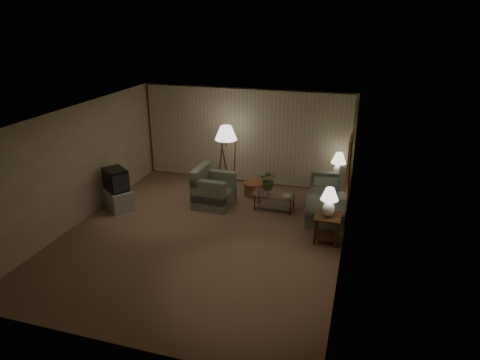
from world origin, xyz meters
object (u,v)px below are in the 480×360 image
Objects in this scene: sofa at (327,199)px; table_lamp_far at (339,163)px; coffee_table at (274,199)px; vase at (269,190)px; table_lamp_near at (329,200)px; ottoman at (254,189)px; side_table_near at (327,224)px; tv_cabinet at (118,199)px; crt_tv at (116,180)px; floor_lamp at (226,157)px; armchair at (214,191)px; side_table_far at (337,184)px.

table_lamp_far is (0.15, 1.03, 0.60)m from sofa.
vase is at bearing 180.00° from coffee_table.
table_lamp_near is 4.03× the size of vase.
ottoman is at bearing 128.37° from vase.
coffee_table is (-1.42, -1.13, -0.72)m from table_lamp_far.
side_table_near is 5.21m from tv_cabinet.
crt_tv is at bearing -164.40° from coffee_table.
floor_lamp reaches higher than crt_tv.
tv_cabinet is 3.53m from ottoman.
armchair reaches higher than side_table_far.
table_lamp_far is 4.16× the size of vase.
floor_lamp reaches higher than table_lamp_near.
table_lamp_near is at bearing -90.00° from side_table_far.
table_lamp_near is 0.35× the size of floor_lamp.
side_table_far is 5.65m from crt_tv.
side_table_far is 0.91× the size of table_lamp_far.
crt_tv is (-5.20, -2.18, -0.22)m from table_lamp_far.
crt_tv reaches higher than armchair.
side_table_far is 1.13× the size of ottoman.
crt_tv is at bearing -163.79° from vase.
ottoman is (-2.15, -0.40, -0.81)m from table_lamp_far.
coffee_table is (-1.27, -0.10, -0.12)m from sofa.
sofa is at bearing 4.49° from coffee_table.
tv_cabinet is at bearing 177.84° from table_lamp_near.
table_lamp_far is at bearing 5.12° from floor_lamp.
coffee_table is 3.95m from crt_tv.
table_lamp_near is 0.66× the size of tv_cabinet.
side_table_near is 2.45m from table_lamp_far.
table_lamp_near is 3.03m from ottoman.
table_lamp_far reaches higher than sofa.
side_table_near is at bearing 2.81° from sofa.
coffee_table is 0.57× the size of floor_lamp.
crt_tv is at bearing -80.66° from sofa.
side_table_near is 0.94× the size of table_lamp_near.
crt_tv reaches higher than sofa.
floor_lamp is at bearing -174.88° from table_lamp_far.
table_lamp_near reaches higher than crt_tv.
table_lamp_far reaches higher than table_lamp_near.
ottoman is at bearing 66.51° from crt_tv.
table_lamp_near is 0.83× the size of crt_tv.
floor_lamp reaches higher than armchair.
sofa is 3.55× the size of ottoman.
tv_cabinet is at bearing 111.97° from armchair.
side_table_far is at bearing 45.00° from table_lamp_far.
floor_lamp is at bearing -174.88° from side_table_far.
side_table_far is 1.94m from vase.
armchair is 1.21m from floor_lamp.
tv_cabinet is at bearing -163.79° from vase.
tv_cabinet is at bearing -164.40° from coffee_table.
table_lamp_far is 0.86× the size of crt_tv.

